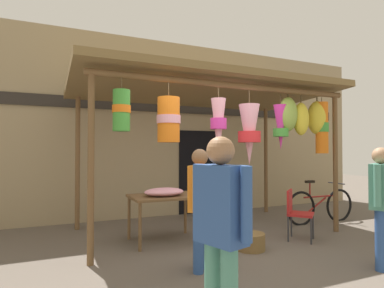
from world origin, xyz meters
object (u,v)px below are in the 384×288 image
folding_chair (296,210)px  customer_foreground (381,198)px  wicker_basket_by_table (250,241)px  display_table (165,200)px  parked_bicycle (321,206)px  flower_heap_on_table (165,192)px  wicker_basket_spare (236,233)px  passerby_at_right (200,199)px  shopper_by_bananas (221,223)px

folding_chair → customer_foreground: 1.57m
folding_chair → wicker_basket_by_table: bearing=-171.7°
display_table → parked_bicycle: bearing=0.0°
display_table → flower_heap_on_table: 0.17m
display_table → folding_chair: 2.23m
wicker_basket_spare → display_table: bearing=164.6°
display_table → customer_foreground: size_ratio=0.73×
wicker_basket_spare → customer_foreground: (0.94, -2.01, 0.82)m
wicker_basket_by_table → wicker_basket_spare: (0.13, 0.64, -0.03)m
customer_foreground → parked_bicycle: bearing=60.1°
display_table → customer_foreground: (2.12, -2.33, 0.23)m
flower_heap_on_table → passerby_at_right: (-0.00, -1.35, 0.06)m
folding_chair → parked_bicycle: 1.62m
wicker_basket_by_table → customer_foreground: (1.07, -1.36, 0.78)m
shopper_by_bananas → passerby_at_right: shopper_by_bananas is taller
display_table → passerby_at_right: 1.45m
wicker_basket_by_table → parked_bicycle: 2.61m
flower_heap_on_table → wicker_basket_spare: bearing=-11.2°
shopper_by_bananas → passerby_at_right: bearing=70.4°
customer_foreground → shopper_by_bananas: size_ratio=0.96×
display_table → shopper_by_bananas: (-0.58, -2.96, 0.27)m
wicker_basket_by_table → customer_foreground: bearing=-51.8°
display_table → folding_chair: folding_chair is taller
display_table → wicker_basket_spare: size_ratio=2.21×
customer_foreground → folding_chair: bearing=91.9°
wicker_basket_by_table → customer_foreground: 1.90m
customer_foreground → passerby_at_right: bearing=157.3°
parked_bicycle → passerby_at_right: size_ratio=1.14×
wicker_basket_by_table → wicker_basket_spare: 0.66m
display_table → shopper_by_bananas: shopper_by_bananas is taller
customer_foreground → shopper_by_bananas: bearing=-166.9°
folding_chair → passerby_at_right: (-2.10, -0.62, 0.39)m
wicker_basket_spare → shopper_by_bananas: bearing=-123.6°
parked_bicycle → shopper_by_bananas: shopper_by_bananas is taller
passerby_at_right → customer_foreground: bearing=-22.7°
parked_bicycle → shopper_by_bananas: 5.04m
flower_heap_on_table → passerby_at_right: passerby_at_right is taller
folding_chair → passerby_at_right: size_ratio=0.55×
wicker_basket_by_table → passerby_at_right: bearing=-156.6°
wicker_basket_by_table → wicker_basket_spare: wicker_basket_by_table is taller
wicker_basket_spare → shopper_by_bananas: 3.28m
folding_chair → passerby_at_right: 2.22m
wicker_basket_spare → passerby_at_right: size_ratio=0.34×
folding_chair → display_table: bearing=158.5°
display_table → passerby_at_right: (-0.03, -1.43, 0.21)m
wicker_basket_by_table → wicker_basket_spare: bearing=78.6°
wicker_basket_by_table → shopper_by_bananas: bearing=-129.1°
flower_heap_on_table → shopper_by_bananas: shopper_by_bananas is taller
parked_bicycle → customer_foreground: bearing=-119.9°
flower_heap_on_table → display_table: bearing=71.9°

